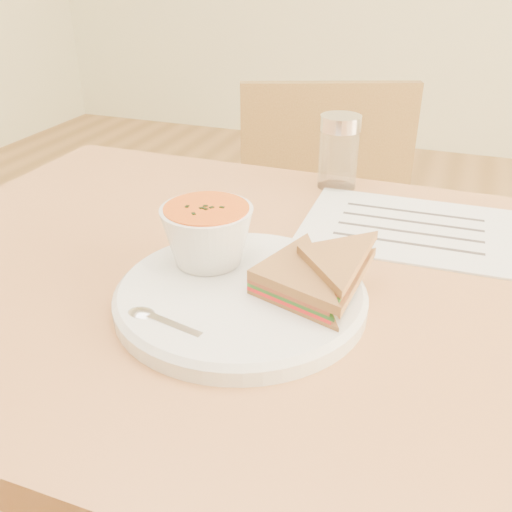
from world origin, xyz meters
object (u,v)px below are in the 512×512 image
at_px(plate, 241,297).
at_px(condiment_shaker, 339,152).
at_px(chair_far, 330,300).
at_px(soup_bowl, 208,238).
at_px(dining_table, 266,489).

height_order(plate, condiment_shaker, condiment_shaker).
bearing_deg(chair_far, condiment_shaker, 79.40).
xyz_separation_m(soup_bowl, condiment_shaker, (0.07, 0.34, 0.01)).
bearing_deg(soup_bowl, chair_far, 85.54).
height_order(chair_far, condiment_shaker, condiment_shaker).
distance_m(chair_far, plate, 0.64).
bearing_deg(soup_bowl, dining_table, 30.14).
height_order(chair_far, plate, chair_far).
bearing_deg(condiment_shaker, soup_bowl, -102.00).
distance_m(chair_far, condiment_shaker, 0.42).
bearing_deg(plate, condiment_shaker, 87.49).
relative_size(chair_far, soup_bowl, 8.18).
bearing_deg(chair_far, dining_table, 71.22).
xyz_separation_m(dining_table, plate, (-0.01, -0.07, 0.38)).
bearing_deg(condiment_shaker, dining_table, -92.00).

